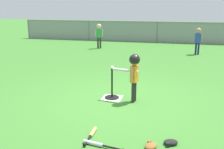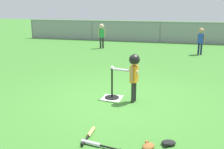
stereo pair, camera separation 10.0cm
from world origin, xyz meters
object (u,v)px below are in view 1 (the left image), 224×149
at_px(spare_bat_wood, 92,134).
at_px(fielder_deep_right, 198,37).
at_px(batting_tee, 112,93).
at_px(glove_by_plate, 151,146).
at_px(fielder_deep_left, 99,33).
at_px(glove_near_bats, 171,142).
at_px(spare_bat_silver, 97,144).
at_px(batter_child, 134,68).
at_px(baseball_on_tee, 112,68).

bearing_deg(spare_bat_wood, fielder_deep_right, 75.55).
relative_size(batting_tee, glove_by_plate, 2.51).
distance_m(fielder_deep_left, glove_near_bats, 9.31).
distance_m(spare_bat_silver, glove_by_plate, 0.80).
bearing_deg(batter_child, spare_bat_wood, -102.88).
height_order(batting_tee, spare_bat_wood, batting_tee).
bearing_deg(batter_child, fielder_deep_right, 75.12).
relative_size(batting_tee, fielder_deep_right, 0.60).
bearing_deg(fielder_deep_left, batting_tee, -70.99).
relative_size(fielder_deep_left, spare_bat_silver, 1.80).
relative_size(batter_child, fielder_deep_right, 0.94).
distance_m(spare_bat_wood, glove_near_bats, 1.24).
height_order(spare_bat_silver, glove_by_plate, glove_by_plate).
xyz_separation_m(fielder_deep_left, glove_near_bats, (3.68, -8.52, -0.72)).
height_order(batter_child, fielder_deep_right, fielder_deep_right).
height_order(baseball_on_tee, fielder_deep_right, fielder_deep_right).
distance_m(batter_child, glove_by_plate, 2.07).
height_order(batting_tee, fielder_deep_left, fielder_deep_left).
height_order(batting_tee, baseball_on_tee, baseball_on_tee).
bearing_deg(glove_by_plate, glove_near_bats, 32.17).
relative_size(batting_tee, glove_near_bats, 2.56).
bearing_deg(spare_bat_wood, batting_tee, 93.66).
bearing_deg(glove_near_bats, spare_bat_silver, -163.50).
relative_size(spare_bat_silver, glove_near_bats, 2.48).
xyz_separation_m(fielder_deep_left, glove_by_plate, (3.40, -8.70, -0.72)).
distance_m(batting_tee, baseball_on_tee, 0.60).
height_order(batting_tee, spare_bat_silver, batting_tee).
xyz_separation_m(batting_tee, fielder_deep_right, (2.18, 6.18, 0.61)).
bearing_deg(fielder_deep_left, spare_bat_silver, -73.51).
distance_m(batter_child, fielder_deep_right, 6.51).
xyz_separation_m(baseball_on_tee, fielder_deep_right, (2.18, 6.18, 0.01)).
bearing_deg(batting_tee, spare_bat_silver, -81.94).
distance_m(baseball_on_tee, spare_bat_silver, 2.24).
bearing_deg(baseball_on_tee, glove_by_plate, -61.22).
height_order(fielder_deep_left, fielder_deep_right, fielder_deep_left).
relative_size(fielder_deep_left, fielder_deep_right, 1.05).
relative_size(spare_bat_silver, spare_bat_wood, 1.10).
xyz_separation_m(batter_child, fielder_deep_left, (-2.82, 6.84, 0.00)).
height_order(batting_tee, glove_near_bats, batting_tee).
xyz_separation_m(batter_child, spare_bat_silver, (-0.21, -2.00, -0.72)).
xyz_separation_m(spare_bat_silver, spare_bat_wood, (-0.18, 0.30, 0.00)).
relative_size(glove_by_plate, glove_near_bats, 1.02).
distance_m(glove_by_plate, glove_near_bats, 0.33).
bearing_deg(fielder_deep_right, glove_by_plate, -97.65).
relative_size(batter_child, fielder_deep_left, 0.90).
height_order(baseball_on_tee, spare_bat_silver, baseball_on_tee).
xyz_separation_m(batting_tee, spare_bat_wood, (0.12, -1.81, -0.08)).
distance_m(batting_tee, batter_child, 0.82).
bearing_deg(fielder_deep_right, baseball_on_tee, -109.40).
bearing_deg(spare_bat_wood, fielder_deep_left, 105.90).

